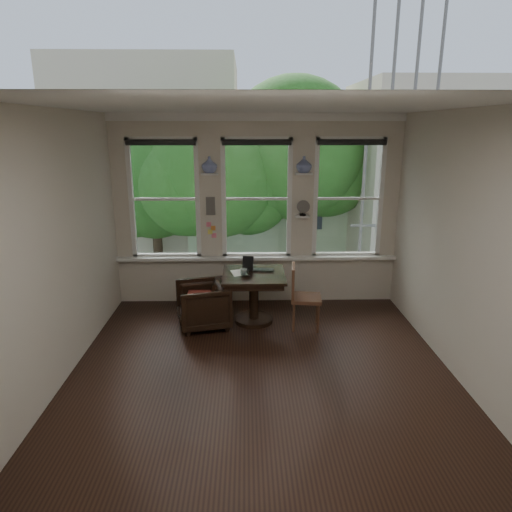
{
  "coord_description": "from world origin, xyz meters",
  "views": [
    {
      "loc": [
        -0.17,
        -4.94,
        2.8
      ],
      "look_at": [
        -0.04,
        0.9,
        1.14
      ],
      "focal_mm": 32.0,
      "sensor_mm": 36.0,
      "label": 1
    }
  ],
  "objects_px": {
    "table": "(254,298)",
    "laptop": "(263,271)",
    "armchair_left": "(203,305)",
    "side_chair_right": "(306,297)",
    "mug": "(244,272)"
  },
  "relations": [
    {
      "from": "laptop",
      "to": "table",
      "type": "bearing_deg",
      "value": -142.09
    },
    {
      "from": "laptop",
      "to": "mug",
      "type": "bearing_deg",
      "value": -147.93
    },
    {
      "from": "table",
      "to": "armchair_left",
      "type": "bearing_deg",
      "value": -168.52
    },
    {
      "from": "table",
      "to": "laptop",
      "type": "distance_m",
      "value": 0.42
    },
    {
      "from": "table",
      "to": "armchair_left",
      "type": "distance_m",
      "value": 0.75
    },
    {
      "from": "mug",
      "to": "table",
      "type": "bearing_deg",
      "value": 20.61
    },
    {
      "from": "armchair_left",
      "to": "mug",
      "type": "height_order",
      "value": "mug"
    },
    {
      "from": "side_chair_right",
      "to": "laptop",
      "type": "height_order",
      "value": "side_chair_right"
    },
    {
      "from": "armchair_left",
      "to": "laptop",
      "type": "relative_size",
      "value": 2.25
    },
    {
      "from": "armchair_left",
      "to": "side_chair_right",
      "type": "bearing_deg",
      "value": 73.37
    },
    {
      "from": "table",
      "to": "mug",
      "type": "xyz_separation_m",
      "value": [
        -0.15,
        -0.06,
        0.42
      ]
    },
    {
      "from": "table",
      "to": "laptop",
      "type": "height_order",
      "value": "laptop"
    },
    {
      "from": "table",
      "to": "laptop",
      "type": "xyz_separation_m",
      "value": [
        0.13,
        0.08,
        0.39
      ]
    },
    {
      "from": "mug",
      "to": "laptop",
      "type": "bearing_deg",
      "value": 26.34
    },
    {
      "from": "table",
      "to": "mug",
      "type": "distance_m",
      "value": 0.45
    }
  ]
}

